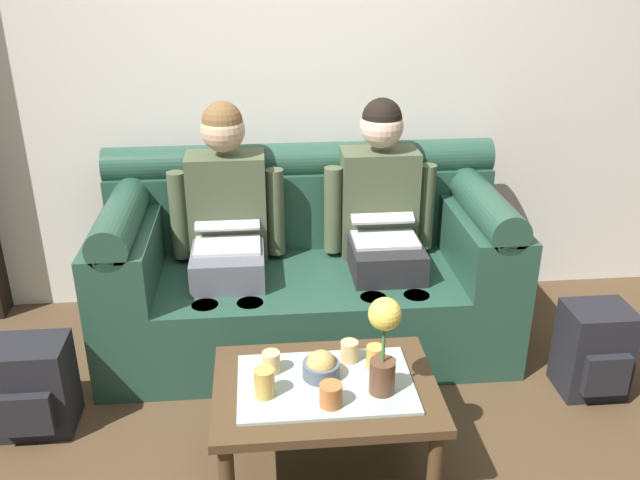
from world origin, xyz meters
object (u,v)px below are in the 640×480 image
at_px(cup_near_right, 375,357).
at_px(backpack_right, 594,351).
at_px(cup_far_center, 264,383).
at_px(backpack_left, 32,388).
at_px(snack_bowl, 321,367).
at_px(cup_near_left, 271,362).
at_px(flower_vase, 384,340).
at_px(cup_far_left, 349,351).
at_px(cup_far_right, 331,395).
at_px(person_right, 382,216).
at_px(coffee_table, 325,395).
at_px(person_left, 227,221).
at_px(couch, 306,270).

relative_size(cup_near_right, backpack_right, 0.22).
bearing_deg(cup_far_center, backpack_left, 157.26).
height_order(snack_bowl, cup_near_left, snack_bowl).
bearing_deg(cup_near_right, backpack_left, 169.08).
bearing_deg(flower_vase, snack_bowl, 152.00).
distance_m(cup_near_right, backpack_right, 1.12).
distance_m(cup_far_left, cup_far_right, 0.29).
height_order(person_right, coffee_table, person_right).
bearing_deg(coffee_table, backpack_left, 163.76).
xyz_separation_m(person_right, cup_far_center, (-0.60, -1.03, -0.21)).
relative_size(person_right, flower_vase, 3.20).
bearing_deg(person_left, flower_vase, -61.18).
relative_size(person_right, backpack_left, 3.02).
bearing_deg(cup_far_left, cup_far_center, -149.94).
bearing_deg(person_right, cup_far_left, -107.90).
xyz_separation_m(snack_bowl, backpack_left, (-1.18, 0.31, -0.24)).
xyz_separation_m(person_left, cup_far_center, (0.15, -1.03, -0.21)).
bearing_deg(backpack_right, coffee_table, -163.23).
relative_size(person_right, cup_near_left, 14.27).
distance_m(cup_near_left, backpack_right, 1.50).
bearing_deg(person_left, person_right, -0.01).
distance_m(coffee_table, cup_far_center, 0.26).
distance_m(couch, cup_far_center, 1.06).
distance_m(couch, coffee_table, 0.98).
height_order(coffee_table, cup_near_left, cup_near_left).
xyz_separation_m(coffee_table, cup_far_center, (-0.23, -0.06, 0.11)).
relative_size(cup_far_center, backpack_right, 0.26).
bearing_deg(snack_bowl, cup_far_right, -84.17).
bearing_deg(couch, cup_near_right, -77.55).
bearing_deg(cup_near_left, flower_vase, -21.99).
relative_size(person_left, snack_bowl, 8.71).
bearing_deg(backpack_left, cup_near_right, -10.92).
relative_size(person_left, backpack_right, 2.89).
xyz_separation_m(person_left, snack_bowl, (0.37, -0.94, -0.22)).
xyz_separation_m(person_left, backpack_right, (1.63, -0.60, -0.45)).
bearing_deg(backpack_left, person_left, 37.69).
relative_size(cup_near_right, cup_far_left, 1.10).
height_order(couch, flower_vase, couch).
bearing_deg(person_right, cup_far_center, -120.33).
relative_size(couch, flower_vase, 5.17).
bearing_deg(couch, backpack_right, -25.51).
relative_size(snack_bowl, cup_far_right, 1.64).
bearing_deg(backpack_left, backpack_right, 0.73).
bearing_deg(flower_vase, person_left, 118.82).
bearing_deg(cup_far_left, cup_near_left, -171.07).
bearing_deg(backpack_left, cup_far_left, -9.28).
distance_m(flower_vase, cup_far_right, 0.27).
distance_m(person_right, cup_near_right, 0.94).
xyz_separation_m(couch, cup_near_right, (0.20, -0.90, 0.07)).
height_order(person_left, person_right, same).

